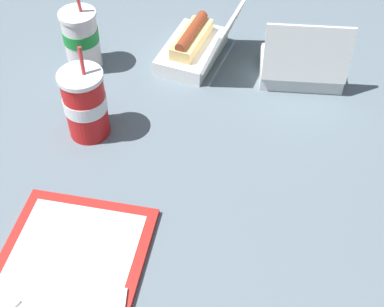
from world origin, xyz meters
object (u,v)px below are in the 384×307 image
clamshell_hotdog_center (196,45)px  clamshell_sandwich_left (302,62)px  soda_cup_front (85,104)px  food_tray (62,283)px  soda_cup_center (81,39)px

clamshell_hotdog_center → clamshell_sandwich_left: bearing=-93.5°
clamshell_sandwich_left → soda_cup_front: soda_cup_front is taller
clamshell_hotdog_center → soda_cup_front: soda_cup_front is taller
food_tray → soda_cup_center: (0.60, 0.18, 0.07)m
clamshell_sandwich_left → soda_cup_center: 0.54m
soda_cup_front → soda_cup_center: soda_cup_front is taller
clamshell_sandwich_left → soda_cup_center: soda_cup_center is taller
food_tray → soda_cup_front: 0.39m
clamshell_hotdog_center → soda_cup_center: 0.28m
clamshell_hotdog_center → soda_cup_front: bearing=151.1°
soda_cup_front → clamshell_sandwich_left: bearing=-56.0°
food_tray → soda_cup_center: soda_cup_center is taller
food_tray → soda_cup_front: soda_cup_front is taller
food_tray → clamshell_sandwich_left: (0.67, -0.36, 0.04)m
soda_cup_front → clamshell_hotdog_center: bearing=-28.9°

